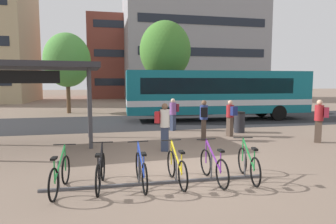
{
  "coord_description": "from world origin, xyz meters",
  "views": [
    {
      "loc": [
        -2.0,
        -7.38,
        2.44
      ],
      "look_at": [
        0.54,
        4.39,
        1.22
      ],
      "focal_mm": 30.69,
      "sensor_mm": 36.0,
      "label": 1
    }
  ],
  "objects_px": {
    "parked_bicycle_yellow_3": "(177,168)",
    "commuter_maroon_pack_3": "(320,118)",
    "transit_shelter": "(12,68)",
    "street_tree_1": "(165,51)",
    "parked_bicycle_green_0": "(60,175)",
    "parked_bicycle_purple_4": "(213,167)",
    "city_bus": "(219,93)",
    "parked_bicycle_blue_2": "(141,170)",
    "parked_bicycle_black_1": "(101,172)",
    "commuter_black_pack_2": "(204,117)",
    "commuter_red_pack_1": "(164,124)",
    "commuter_navy_pack_4": "(231,116)",
    "street_tree_0": "(67,60)",
    "parked_bicycle_green_5": "(248,165)",
    "trash_bin": "(239,122)",
    "commuter_maroon_pack_0": "(173,112)"
  },
  "relations": [
    {
      "from": "commuter_red_pack_1",
      "to": "transit_shelter",
      "type": "bearing_deg",
      "value": -179.82
    },
    {
      "from": "transit_shelter",
      "to": "commuter_maroon_pack_0",
      "type": "bearing_deg",
      "value": 15.49
    },
    {
      "from": "parked_bicycle_purple_4",
      "to": "transit_shelter",
      "type": "xyz_separation_m",
      "value": [
        -5.97,
        5.33,
        2.61
      ]
    },
    {
      "from": "commuter_navy_pack_4",
      "to": "street_tree_1",
      "type": "bearing_deg",
      "value": -13.31
    },
    {
      "from": "commuter_black_pack_2",
      "to": "transit_shelter",
      "type": "bearing_deg",
      "value": 104.53
    },
    {
      "from": "parked_bicycle_black_1",
      "to": "street_tree_0",
      "type": "height_order",
      "value": "street_tree_0"
    },
    {
      "from": "parked_bicycle_purple_4",
      "to": "transit_shelter",
      "type": "relative_size",
      "value": 0.26
    },
    {
      "from": "city_bus",
      "to": "commuter_navy_pack_4",
      "type": "bearing_deg",
      "value": -104.54
    },
    {
      "from": "commuter_navy_pack_4",
      "to": "street_tree_1",
      "type": "distance_m",
      "value": 11.98
    },
    {
      "from": "commuter_maroon_pack_3",
      "to": "street_tree_0",
      "type": "xyz_separation_m",
      "value": [
        -11.47,
        14.29,
        3.22
      ]
    },
    {
      "from": "parked_bicycle_black_1",
      "to": "commuter_navy_pack_4",
      "type": "height_order",
      "value": "commuter_navy_pack_4"
    },
    {
      "from": "commuter_maroon_pack_3",
      "to": "street_tree_1",
      "type": "relative_size",
      "value": 0.24
    },
    {
      "from": "parked_bicycle_black_1",
      "to": "parked_bicycle_purple_4",
      "type": "bearing_deg",
      "value": -88.18
    },
    {
      "from": "parked_bicycle_black_1",
      "to": "parked_bicycle_yellow_3",
      "type": "relative_size",
      "value": 1.0
    },
    {
      "from": "parked_bicycle_black_1",
      "to": "commuter_navy_pack_4",
      "type": "relative_size",
      "value": 1.04
    },
    {
      "from": "parked_bicycle_black_1",
      "to": "commuter_black_pack_2",
      "type": "xyz_separation_m",
      "value": [
        4.2,
        4.81,
        0.61
      ]
    },
    {
      "from": "parked_bicycle_yellow_3",
      "to": "commuter_maroon_pack_3",
      "type": "xyz_separation_m",
      "value": [
        6.86,
        3.45,
        0.64
      ]
    },
    {
      "from": "transit_shelter",
      "to": "street_tree_1",
      "type": "relative_size",
      "value": 0.88
    },
    {
      "from": "parked_bicycle_green_5",
      "to": "trash_bin",
      "type": "xyz_separation_m",
      "value": [
        2.92,
        6.48,
        0.13
      ]
    },
    {
      "from": "city_bus",
      "to": "parked_bicycle_blue_2",
      "type": "height_order",
      "value": "city_bus"
    },
    {
      "from": "parked_bicycle_blue_2",
      "to": "commuter_navy_pack_4",
      "type": "distance_m",
      "value": 7.31
    },
    {
      "from": "city_bus",
      "to": "parked_bicycle_black_1",
      "type": "relative_size",
      "value": 7.05
    },
    {
      "from": "commuter_black_pack_2",
      "to": "commuter_red_pack_1",
      "type": "bearing_deg",
      "value": 144.33
    },
    {
      "from": "parked_bicycle_yellow_3",
      "to": "commuter_maroon_pack_3",
      "type": "distance_m",
      "value": 7.7
    },
    {
      "from": "parked_bicycle_purple_4",
      "to": "trash_bin",
      "type": "bearing_deg",
      "value": -33.0
    },
    {
      "from": "street_tree_1",
      "to": "parked_bicycle_purple_4",
      "type": "bearing_deg",
      "value": -97.61
    },
    {
      "from": "parked_bicycle_yellow_3",
      "to": "parked_bicycle_purple_4",
      "type": "relative_size",
      "value": 1.0
    },
    {
      "from": "street_tree_0",
      "to": "parked_bicycle_green_5",
      "type": "bearing_deg",
      "value": -70.07
    },
    {
      "from": "commuter_black_pack_2",
      "to": "trash_bin",
      "type": "distance_m",
      "value": 2.85
    },
    {
      "from": "parked_bicycle_green_5",
      "to": "commuter_navy_pack_4",
      "type": "xyz_separation_m",
      "value": [
        2.04,
        5.6,
        0.58
      ]
    },
    {
      "from": "parked_bicycle_green_0",
      "to": "transit_shelter",
      "type": "relative_size",
      "value": 0.26
    },
    {
      "from": "transit_shelter",
      "to": "commuter_black_pack_2",
      "type": "relative_size",
      "value": 3.81
    },
    {
      "from": "city_bus",
      "to": "commuter_navy_pack_4",
      "type": "height_order",
      "value": "city_bus"
    },
    {
      "from": "parked_bicycle_purple_4",
      "to": "commuter_red_pack_1",
      "type": "xyz_separation_m",
      "value": [
        -0.56,
        3.43,
        0.61
      ]
    },
    {
      "from": "parked_bicycle_green_0",
      "to": "parked_bicycle_purple_4",
      "type": "xyz_separation_m",
      "value": [
        3.59,
        -0.08,
        0.0
      ]
    },
    {
      "from": "transit_shelter",
      "to": "parked_bicycle_green_0",
      "type": "bearing_deg",
      "value": -69.72
    },
    {
      "from": "parked_bicycle_yellow_3",
      "to": "parked_bicycle_black_1",
      "type": "bearing_deg",
      "value": 84.57
    },
    {
      "from": "commuter_black_pack_2",
      "to": "commuter_maroon_pack_3",
      "type": "height_order",
      "value": "commuter_maroon_pack_3"
    },
    {
      "from": "parked_bicycle_green_0",
      "to": "parked_bicycle_purple_4",
      "type": "bearing_deg",
      "value": -85.2
    },
    {
      "from": "parked_bicycle_black_1",
      "to": "commuter_red_pack_1",
      "type": "bearing_deg",
      "value": -28.12
    },
    {
      "from": "transit_shelter",
      "to": "street_tree_0",
      "type": "bearing_deg",
      "value": 83.82
    },
    {
      "from": "parked_bicycle_green_5",
      "to": "commuter_maroon_pack_3",
      "type": "xyz_separation_m",
      "value": [
        5.01,
        3.53,
        0.64
      ]
    },
    {
      "from": "parked_bicycle_black_1",
      "to": "commuter_maroon_pack_3",
      "type": "xyz_separation_m",
      "value": [
        8.65,
        3.35,
        0.64
      ]
    },
    {
      "from": "parked_bicycle_green_5",
      "to": "commuter_maroon_pack_3",
      "type": "height_order",
      "value": "commuter_maroon_pack_3"
    },
    {
      "from": "parked_bicycle_green_0",
      "to": "parked_bicycle_yellow_3",
      "type": "height_order",
      "value": "same"
    },
    {
      "from": "city_bus",
      "to": "trash_bin",
      "type": "height_order",
      "value": "city_bus"
    },
    {
      "from": "transit_shelter",
      "to": "parked_bicycle_purple_4",
      "type": "bearing_deg",
      "value": -45.86
    },
    {
      "from": "street_tree_0",
      "to": "transit_shelter",
      "type": "bearing_deg",
      "value": -92.05
    },
    {
      "from": "parked_bicycle_black_1",
      "to": "street_tree_0",
      "type": "relative_size",
      "value": 0.27
    },
    {
      "from": "parked_bicycle_green_0",
      "to": "street_tree_1",
      "type": "bearing_deg",
      "value": -13.11
    }
  ]
}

